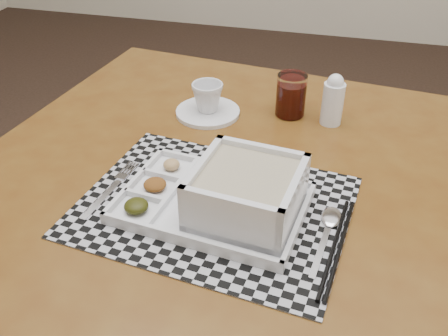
{
  "coord_description": "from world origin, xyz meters",
  "views": [
    {
      "loc": [
        0.45,
        -1.27,
        1.34
      ],
      "look_at": [
        0.26,
        -0.56,
        0.82
      ],
      "focal_mm": 40.0,
      "sensor_mm": 36.0,
      "label": 1
    }
  ],
  "objects_px": {
    "serving_tray": "(236,197)",
    "dining_table": "(230,206)",
    "cup": "(208,97)",
    "juice_glass": "(291,97)",
    "creamer_bottle": "(333,100)"
  },
  "relations": [
    {
      "from": "dining_table",
      "to": "cup",
      "type": "relative_size",
      "value": 15.66
    },
    {
      "from": "cup",
      "to": "creamer_bottle",
      "type": "distance_m",
      "value": 0.28
    },
    {
      "from": "creamer_bottle",
      "to": "dining_table",
      "type": "bearing_deg",
      "value": -124.16
    },
    {
      "from": "creamer_bottle",
      "to": "serving_tray",
      "type": "bearing_deg",
      "value": -109.73
    },
    {
      "from": "cup",
      "to": "juice_glass",
      "type": "distance_m",
      "value": 0.19
    },
    {
      "from": "serving_tray",
      "to": "creamer_bottle",
      "type": "bearing_deg",
      "value": 70.27
    },
    {
      "from": "serving_tray",
      "to": "juice_glass",
      "type": "distance_m",
      "value": 0.39
    },
    {
      "from": "serving_tray",
      "to": "dining_table",
      "type": "bearing_deg",
      "value": 108.58
    },
    {
      "from": "dining_table",
      "to": "juice_glass",
      "type": "bearing_deg",
      "value": 74.06
    },
    {
      "from": "cup",
      "to": "juice_glass",
      "type": "height_order",
      "value": "juice_glass"
    },
    {
      "from": "cup",
      "to": "juice_glass",
      "type": "relative_size",
      "value": 0.73
    },
    {
      "from": "serving_tray",
      "to": "juice_glass",
      "type": "height_order",
      "value": "serving_tray"
    },
    {
      "from": "cup",
      "to": "creamer_bottle",
      "type": "xyz_separation_m",
      "value": [
        0.28,
        0.03,
        0.01
      ]
    },
    {
      "from": "serving_tray",
      "to": "cup",
      "type": "xyz_separation_m",
      "value": [
        -0.15,
        0.34,
        0.0
      ]
    },
    {
      "from": "serving_tray",
      "to": "cup",
      "type": "relative_size",
      "value": 4.71
    }
  ]
}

